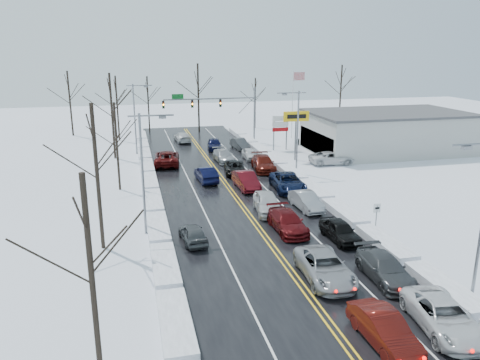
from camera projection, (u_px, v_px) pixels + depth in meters
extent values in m
plane|color=silver|center=(243.00, 207.00, 40.67)|extent=(160.00, 160.00, 0.00)
cube|color=black|center=(238.00, 200.00, 42.54)|extent=(14.00, 84.00, 0.01)
cube|color=white|center=(154.00, 207.00, 40.85)|extent=(1.55, 72.00, 0.61)
cube|color=white|center=(316.00, 195.00, 44.24)|extent=(1.55, 72.00, 0.61)
cylinder|color=slate|center=(254.00, 115.00, 67.68)|extent=(0.24, 0.24, 8.00)
cylinder|color=slate|center=(210.00, 99.00, 65.55)|extent=(13.00, 0.18, 0.18)
cylinder|color=slate|center=(246.00, 106.00, 67.03)|extent=(2.33, 0.10, 2.33)
cube|color=#0C591E|center=(178.00, 97.00, 64.44)|extent=(1.60, 0.08, 0.70)
cube|color=black|center=(220.00, 103.00, 66.07)|extent=(0.32, 0.25, 1.05)
sphere|color=#3F0705|center=(221.00, 101.00, 65.83)|extent=(0.20, 0.20, 0.20)
sphere|color=orange|center=(221.00, 103.00, 65.92)|extent=(0.22, 0.22, 0.22)
sphere|color=black|center=(221.00, 105.00, 66.00)|extent=(0.20, 0.20, 0.20)
cube|color=black|center=(192.00, 104.00, 65.18)|extent=(0.32, 0.25, 1.05)
sphere|color=#3F0705|center=(192.00, 102.00, 64.94)|extent=(0.20, 0.20, 0.20)
sphere|color=orange|center=(192.00, 104.00, 65.03)|extent=(0.22, 0.22, 0.22)
sphere|color=black|center=(192.00, 106.00, 65.11)|extent=(0.20, 0.20, 0.20)
cube|color=black|center=(163.00, 105.00, 64.29)|extent=(0.32, 0.25, 1.05)
sphere|color=#3F0705|center=(163.00, 103.00, 64.05)|extent=(0.20, 0.20, 0.20)
sphere|color=orange|center=(163.00, 105.00, 64.14)|extent=(0.22, 0.22, 0.22)
sphere|color=black|center=(164.00, 107.00, 64.22)|extent=(0.20, 0.20, 0.20)
cylinder|color=slate|center=(296.00, 138.00, 57.22)|extent=(0.20, 0.20, 5.60)
cube|color=yellow|center=(296.00, 116.00, 56.51)|extent=(3.20, 0.30, 1.20)
cube|color=black|center=(297.00, 117.00, 56.35)|extent=(2.40, 0.04, 0.50)
cylinder|color=slate|center=(274.00, 136.00, 62.86)|extent=(0.16, 0.16, 4.00)
cylinder|color=slate|center=(286.00, 135.00, 63.26)|extent=(0.16, 0.16, 4.00)
cube|color=white|center=(281.00, 118.00, 62.43)|extent=(2.20, 0.22, 0.70)
cube|color=white|center=(280.00, 124.00, 62.65)|extent=(2.20, 0.22, 0.70)
cube|color=#A50C10|center=(280.00, 129.00, 62.84)|extent=(2.20, 0.22, 0.50)
cylinder|color=slate|center=(376.00, 219.00, 34.71)|extent=(0.08, 0.08, 2.20)
cube|color=white|center=(377.00, 208.00, 34.46)|extent=(0.55, 0.05, 0.70)
cube|color=black|center=(377.00, 208.00, 34.43)|extent=(0.35, 0.02, 0.15)
cylinder|color=silver|center=(292.00, 105.00, 70.73)|extent=(0.14, 0.14, 10.00)
cube|color=#A7A7A2|center=(386.00, 133.00, 62.18)|extent=(20.00, 12.00, 5.00)
cube|color=#262628|center=(316.00, 143.00, 60.21)|extent=(0.10, 11.00, 2.80)
cube|color=#3F3F42|center=(388.00, 113.00, 61.46)|extent=(20.40, 12.40, 0.30)
cube|color=slate|center=(467.00, 148.00, 23.00)|extent=(0.50, 0.25, 0.18)
cylinder|color=slate|center=(298.00, 133.00, 50.70)|extent=(0.18, 0.18, 9.00)
cylinder|color=slate|center=(292.00, 93.00, 49.35)|extent=(3.20, 0.12, 0.12)
cube|color=slate|center=(285.00, 94.00, 49.21)|extent=(0.50, 0.25, 0.18)
cylinder|color=slate|center=(143.00, 175.00, 33.81)|extent=(0.18, 0.18, 9.00)
cylinder|color=slate|center=(151.00, 116.00, 32.82)|extent=(3.20, 0.12, 0.12)
cube|color=slate|center=(162.00, 117.00, 33.04)|extent=(0.50, 0.25, 0.18)
cylinder|color=slate|center=(135.00, 120.00, 60.02)|extent=(0.18, 0.18, 9.00)
cylinder|color=slate|center=(139.00, 85.00, 59.03)|extent=(3.20, 0.12, 0.12)
cube|color=slate|center=(146.00, 87.00, 59.24)|extent=(0.50, 0.25, 0.18)
cylinder|color=#2D231C|center=(92.00, 284.00, 18.28)|extent=(0.24, 0.24, 9.00)
cylinder|color=#2D231C|center=(97.00, 178.00, 31.13)|extent=(0.27, 0.27, 10.00)
cylinder|color=#2D231C|center=(117.00, 147.00, 44.67)|extent=(0.23, 0.23, 8.50)
cylinder|color=#2D231C|center=(112.00, 117.00, 57.34)|extent=(0.28, 0.28, 10.50)
cylinder|color=#2D231C|center=(117.00, 109.00, 68.80)|extent=(0.25, 0.25, 9.50)
cylinder|color=#2D231C|center=(70.00, 104.00, 72.75)|extent=(0.27, 0.27, 10.00)
cylinder|color=#2D231C|center=(148.00, 104.00, 76.49)|extent=(0.24, 0.24, 9.00)
cylinder|color=#2D231C|center=(198.00, 98.00, 76.12)|extent=(0.29, 0.29, 11.00)
cylinder|color=#2D231C|center=(255.00, 103.00, 80.09)|extent=(0.23, 0.23, 8.50)
cylinder|color=#2D231C|center=(340.00, 95.00, 83.85)|extent=(0.28, 0.28, 10.50)
imported|color=#4F0F0A|center=(383.00, 343.00, 21.98)|extent=(1.75, 4.63, 1.51)
imported|color=#929599|center=(324.00, 279.00, 28.10)|extent=(2.84, 5.68, 1.55)
imported|color=#4E0A0C|center=(287.00, 231.00, 35.45)|extent=(2.17, 5.19, 1.50)
imported|color=silver|center=(267.00, 212.00, 39.44)|extent=(2.52, 5.13, 1.68)
imported|color=#4F0A10|center=(246.00, 188.00, 46.18)|extent=(1.92, 5.05, 1.65)
imported|color=black|center=(235.00, 174.00, 51.57)|extent=(2.83, 5.03, 1.33)
imported|color=gray|center=(224.00, 162.00, 57.05)|extent=(2.31, 5.09, 1.44)
imported|color=black|center=(214.00, 149.00, 63.84)|extent=(2.35, 4.65, 1.52)
imported|color=silver|center=(442.00, 329.00, 23.05)|extent=(3.17, 5.65, 1.49)
imported|color=#383A3D|center=(384.00, 279.00, 28.03)|extent=(2.24, 5.15, 1.47)
imported|color=black|center=(339.00, 240.00, 33.79)|extent=(1.91, 4.36, 1.46)
imported|color=#929399|center=(306.00, 209.00, 40.26)|extent=(1.86, 4.61, 1.49)
imported|color=black|center=(287.00, 190.00, 45.65)|extent=(3.16, 6.08, 1.64)
imported|color=#4D110A|center=(263.00, 170.00, 53.05)|extent=(2.89, 5.84, 1.63)
imported|color=silver|center=(250.00, 159.00, 58.20)|extent=(1.68, 4.01, 1.35)
imported|color=#393B3E|center=(240.00, 149.00, 64.22)|extent=(2.05, 4.50, 1.43)
imported|color=black|center=(206.00, 181.00, 48.61)|extent=(1.98, 4.83, 1.56)
imported|color=#470909|center=(167.00, 165.00, 55.49)|extent=(3.47, 6.42, 1.71)
imported|color=silver|center=(183.00, 142.00, 69.03)|extent=(2.42, 5.09, 1.43)
imported|color=#404345|center=(193.00, 242.00, 33.41)|extent=(1.90, 4.01, 1.32)
imported|color=silver|center=(331.00, 164.00, 55.84)|extent=(5.50, 2.77, 1.49)
imported|color=#3F4244|center=(345.00, 158.00, 58.79)|extent=(2.39, 4.88, 1.37)
imported|color=black|center=(307.00, 147.00, 65.75)|extent=(2.33, 4.60, 1.50)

